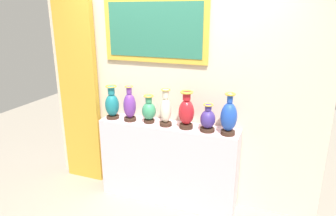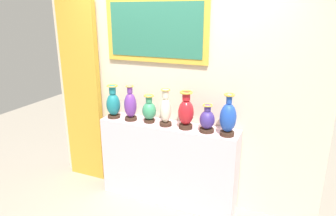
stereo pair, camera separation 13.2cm
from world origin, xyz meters
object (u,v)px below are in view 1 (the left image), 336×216
Objects in this scene: vase_jade at (149,111)px; vase_crimson at (186,112)px; vase_violet at (130,106)px; vase_ivory at (166,110)px; vase_teal at (112,104)px; vase_sapphire at (229,117)px; vase_indigo at (208,120)px.

vase_jade is 0.45m from vase_crimson.
vase_violet is 0.44m from vase_ivory.
vase_teal is 1.36m from vase_sapphire.
vase_crimson is at bearing 0.18° from vase_violet.
vase_violet is 0.99× the size of vase_crimson.
vase_jade is 1.08× the size of vase_indigo.
vase_violet is (0.23, 0.00, 0.00)m from vase_teal.
vase_jade is 0.90m from vase_sapphire.
vase_jade is 0.68m from vase_indigo.
vase_jade is (0.46, 0.02, -0.03)m from vase_teal.
vase_teal is 1.14m from vase_indigo.
vase_teal is at bearing -179.21° from vase_violet.
vase_indigo is 0.23m from vase_sapphire.
vase_ivory is (0.67, -0.00, 0.01)m from vase_teal.
vase_crimson is 0.46m from vase_sapphire.
vase_jade is at bearing 178.36° from vase_indigo.
vase_sapphire is (1.13, -0.02, 0.01)m from vase_violet.
vase_ivory reaches higher than vase_crimson.
vase_teal is 1.23× the size of vase_jade.
vase_sapphire is at bearing -1.05° from vase_ivory.
vase_indigo is (0.47, 0.00, -0.05)m from vase_ivory.
vase_violet is at bearing -175.77° from vase_jade.
vase_indigo is (0.68, -0.02, -0.01)m from vase_jade.
vase_teal is 0.90× the size of vase_sapphire.
vase_ivory reaches higher than vase_jade.
vase_sapphire reaches higher than vase_jade.
vase_ivory reaches higher than vase_violet.
vase_sapphire reaches higher than vase_ivory.
vase_violet is at bearing 179.86° from vase_indigo.
vase_crimson is 0.24m from vase_indigo.
vase_teal reaches higher than vase_jade.
vase_indigo is at bearing -0.14° from vase_violet.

